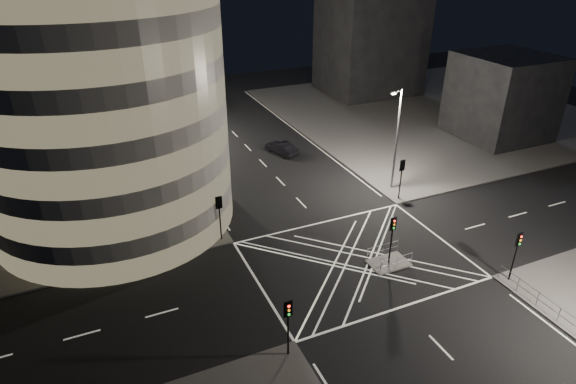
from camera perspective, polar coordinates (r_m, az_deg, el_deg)
name	(u,v)px	position (r m, az deg, el deg)	size (l,w,h in m)	color
ground	(356,259)	(38.19, 8.05, -7.92)	(120.00, 120.00, 0.00)	black
sidewalk_far_right	(432,111)	(73.69, 16.68, 9.14)	(42.00, 42.00, 0.15)	#514F4C
central_island	(389,263)	(38.11, 11.83, -8.23)	(3.00, 2.00, 0.15)	slate
office_tower_curved	(29,70)	(45.80, -28.38, 12.61)	(30.00, 29.00, 27.20)	gray
office_block_rear	(27,42)	(68.99, -28.58, 15.38)	(24.00, 16.00, 22.00)	gray
building_right_far	(370,44)	(80.20, 9.66, 16.94)	(14.00, 12.00, 15.00)	black
building_right_near	(502,96)	(65.44, 24.07, 10.32)	(10.00, 10.00, 10.00)	black
building_far_end	(155,30)	(86.00, -15.49, 17.99)	(18.00, 8.00, 18.00)	black
tree_a	(190,187)	(39.76, -11.53, 0.63)	(4.81, 4.81, 6.97)	black
tree_b	(173,152)	(44.83, -13.43, 4.69)	(5.22, 5.22, 7.98)	black
tree_c	(162,138)	(50.67, -14.73, 6.17)	(3.86, 3.86, 6.34)	black
tree_d	(151,117)	(56.14, -15.93, 8.57)	(4.54, 4.54, 7.15)	black
tree_e	(143,104)	(61.91, -16.84, 9.93)	(3.93, 3.93, 6.54)	black
traffic_signal_fl	(219,210)	(38.87, -8.14, -2.14)	(0.55, 0.22, 4.00)	black
traffic_signal_nl	(288,318)	(28.37, 0.01, -14.74)	(0.55, 0.22, 4.00)	black
traffic_signal_fr	(402,172)	(46.04, 13.31, 2.31)	(0.55, 0.22, 4.00)	black
traffic_signal_nr	(517,248)	(37.59, 25.50, -5.97)	(0.55, 0.22, 4.00)	black
traffic_signal_island	(392,232)	(36.55, 12.26, -4.62)	(0.55, 0.22, 4.00)	black
street_lamp_left_near	(193,157)	(42.13, -11.23, 4.03)	(1.25, 0.25, 10.00)	slate
street_lamp_left_far	(155,101)	(58.87, -15.50, 10.37)	(1.25, 0.25, 10.00)	slate
street_lamp_right_far	(396,137)	(46.99, 12.72, 6.40)	(1.25, 0.25, 10.00)	slate
railing_near_right	(570,323)	(36.06, 30.48, -13.20)	(0.06, 11.70, 1.10)	slate
railing_island_south	(396,263)	(37.18, 12.71, -8.17)	(2.80, 0.06, 1.10)	slate
railing_island_north	(383,250)	(38.34, 11.16, -6.77)	(2.80, 0.06, 1.10)	slate
sedan	(281,148)	(55.99, -0.79, 5.25)	(1.51, 4.34, 1.43)	black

